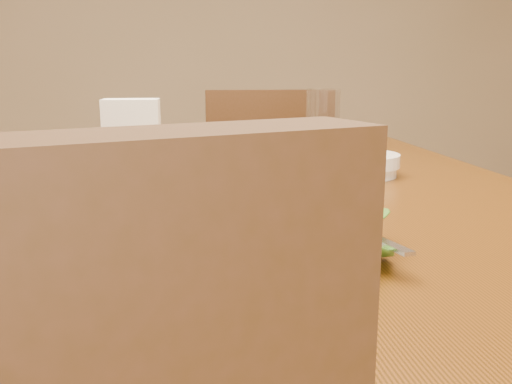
# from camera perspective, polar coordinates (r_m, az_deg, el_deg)

# --- Properties ---
(dining_table) EXTENTS (0.90, 1.40, 0.75)m
(dining_table) POSITION_cam_1_polar(r_m,az_deg,el_deg) (1.00, 0.00, -4.63)
(dining_table) COLOR #4E280B
(dining_table) RESTS_ON ground_plane
(chair_far) EXTENTS (0.42, 0.42, 0.87)m
(chair_far) POSITION_cam_1_polar(r_m,az_deg,el_deg) (1.88, 0.89, -2.22)
(chair_far) COLOR #331C0F
(chair_far) RESTS_ON ground_plane
(salad_plate) EXTENTS (0.27, 0.26, 0.08)m
(salad_plate) POSITION_cam_1_polar(r_m,az_deg,el_deg) (0.62, 1.13, -2.93)
(salad_plate) COLOR silver
(salad_plate) RESTS_ON dining_table
(bread_plate) EXTENTS (0.16, 0.16, 0.08)m
(bread_plate) POSITION_cam_1_polar(r_m,az_deg,el_deg) (1.07, -6.76, 3.76)
(bread_plate) COLOR silver
(bread_plate) RESTS_ON dining_table
(tomato_bowl) EXTENTS (0.14, 0.14, 0.05)m
(tomato_bowl) POSITION_cam_1_polar(r_m,az_deg,el_deg) (1.04, 10.30, 2.81)
(tomato_bowl) COLOR silver
(tomato_bowl) RESTS_ON dining_table
(drinking_glass) EXTENTS (0.08, 0.08, 0.14)m
(drinking_glass) POSITION_cam_1_polar(r_m,az_deg,el_deg) (1.36, 6.68, 6.84)
(drinking_glass) COLOR silver
(drinking_glass) RESTS_ON dining_table
(napkin_holder) EXTENTS (0.11, 0.06, 0.13)m
(napkin_holder) POSITION_cam_1_polar(r_m,az_deg,el_deg) (1.09, -12.28, 5.77)
(napkin_holder) COLOR white
(napkin_holder) RESTS_ON dining_table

